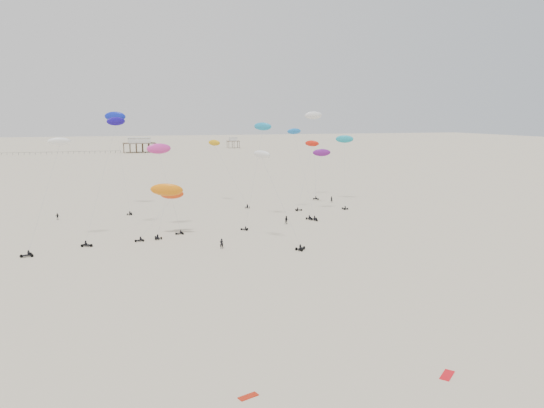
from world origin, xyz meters
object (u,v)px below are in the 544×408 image
object	(u,v)px
pavilion_main	(139,146)
spectator_0	(222,249)
pavilion_small	(233,143)
rig_0	(319,167)
rig_4	(107,160)

from	to	relation	value
pavilion_main	spectator_0	distance (m)	266.55
pavilion_small	spectator_0	size ratio (longest dim) A/B	4.03
rig_0	rig_4	size ratio (longest dim) A/B	0.69
rig_4	spectator_0	bearing A→B (deg)	80.77
pavilion_small	spectator_0	xyz separation A→B (m)	(-71.03, -296.52, -3.49)
pavilion_main	rig_4	xyz separation A→B (m)	(-20.34, -249.18, 11.09)
rig_0	spectator_0	distance (m)	42.69
rig_0	spectator_0	size ratio (longest dim) A/B	7.92
pavilion_small	spectator_0	bearing A→B (deg)	-103.47
pavilion_small	rig_4	distance (m)	293.67
rig_4	spectator_0	xyz separation A→B (m)	(19.30, -17.34, -15.32)
pavilion_main	spectator_0	xyz separation A→B (m)	(-1.03, -266.52, -4.22)
pavilion_main	rig_0	distance (m)	240.63
pavilion_small	spectator_0	world-z (taller)	pavilion_small
pavilion_small	rig_4	xyz separation A→B (m)	(-90.34, -279.18, 11.83)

